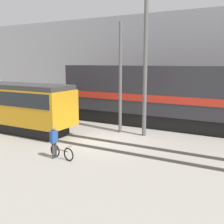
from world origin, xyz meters
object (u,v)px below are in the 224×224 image
streetcar (10,104)px  person (54,139)px  bicycle (62,152)px  utility_pole_left (120,79)px  utility_pole_center (145,65)px  freight_locomotive (172,95)px

streetcar → person: 7.27m
bicycle → utility_pole_left: (0.00, 6.12, 3.30)m
person → utility_pole_center: (2.15, 6.22, 3.58)m
streetcar → bicycle: size_ratio=6.09×
utility_pole_left → streetcar: bearing=-155.3°
person → utility_pole_center: bearing=70.9°
bicycle → streetcar: bearing=157.1°
bicycle → person: 0.76m
bicycle → utility_pole_center: bearing=74.0°
freight_locomotive → bicycle: size_ratio=10.29×
utility_pole_center → person: bearing=-109.1°
utility_pole_center → utility_pole_left: bearing=180.0°
person → bicycle: bearing=13.5°
freight_locomotive → bicycle: (-2.54, -9.32, -2.03)m
freight_locomotive → utility_pole_center: size_ratio=1.83×
person → freight_locomotive: bearing=72.7°
person → streetcar: bearing=155.2°
freight_locomotive → person: (-2.93, -9.41, -1.38)m
streetcar → utility_pole_left: 7.85m
utility_pole_left → utility_pole_center: size_ratio=0.80×
freight_locomotive → utility_pole_center: (-0.78, -3.20, 2.20)m
streetcar → bicycle: bearing=-22.9°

